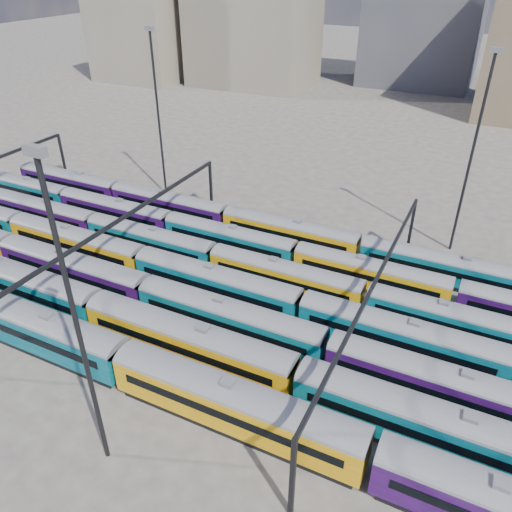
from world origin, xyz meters
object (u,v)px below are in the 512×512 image
at_px(rake_1, 430,422).
at_px(rake_2, 146,290).
at_px(rake_0, 373,455).
at_px(mast_2, 75,317).

xyz_separation_m(rake_1, rake_2, (-31.21, 5.00, -0.19)).
xyz_separation_m(rake_0, mast_2, (-19.31, -7.00, 11.01)).
distance_m(rake_0, rake_1, 5.97).
bearing_deg(rake_1, mast_2, -152.00).
relative_size(rake_0, mast_2, 5.35).
height_order(rake_2, mast_2, mast_2).
height_order(rake_1, rake_2, rake_1).
height_order(rake_1, mast_2, mast_2).
xyz_separation_m(rake_2, mast_2, (8.64, -17.00, 11.26)).
relative_size(rake_1, rake_2, 1.25).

